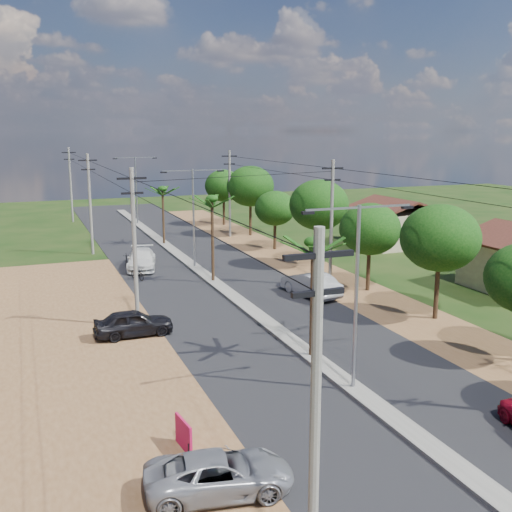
{
  "coord_description": "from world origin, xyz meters",
  "views": [
    {
      "loc": [
        -12.61,
        -20.76,
        10.91
      ],
      "look_at": [
        1.2,
        14.45,
        3.0
      ],
      "focal_mm": 42.0,
      "sensor_mm": 36.0,
      "label": 1
    }
  ],
  "objects": [
    {
      "name": "tree_east_h",
      "position": [
        9.5,
        46.0,
        4.64
      ],
      "size": [
        4.4,
        4.4,
        6.52
      ],
      "color": "black",
      "rests_on": "ground"
    },
    {
      "name": "median",
      "position": [
        0.0,
        18.0,
        0.09
      ],
      "size": [
        1.0,
        90.0,
        0.18
      ],
      "primitive_type": "cube",
      "color": "#605E56",
      "rests_on": "ground"
    },
    {
      "name": "road",
      "position": [
        0.0,
        15.0,
        0.02
      ],
      "size": [
        12.0,
        110.0,
        0.04
      ],
      "primitive_type": "cube",
      "color": "black",
      "rests_on": "ground"
    },
    {
      "name": "utility_pole_w_c",
      "position": [
        -7.0,
        34.0,
        4.76
      ],
      "size": [
        1.6,
        0.24,
        9.0
      ],
      "color": "#605E56",
      "rests_on": "ground"
    },
    {
      "name": "streetlight_far",
      "position": [
        0.0,
        50.0,
        4.79
      ],
      "size": [
        5.1,
        0.18,
        8.0
      ],
      "color": "gray",
      "rests_on": "ground"
    },
    {
      "name": "palm_median_mid",
      "position": [
        0.0,
        20.0,
        5.9
      ],
      "size": [
        2.0,
        2.0,
        6.55
      ],
      "color": "black",
      "rests_on": "ground"
    },
    {
      "name": "utility_pole_e_b",
      "position": [
        7.5,
        16.0,
        4.76
      ],
      "size": [
        1.6,
        0.24,
        9.0
      ],
      "color": "#605E56",
      "rests_on": "ground"
    },
    {
      "name": "roadside_sign",
      "position": [
        -8.0,
        -2.11,
        0.57
      ],
      "size": [
        0.26,
        1.37,
        1.14
      ],
      "rotation": [
        0.0,
        0.0,
        0.13
      ],
      "color": "#A80F40",
      "rests_on": "ground"
    },
    {
      "name": "tree_east_f",
      "position": [
        9.2,
        30.0,
        3.89
      ],
      "size": [
        3.8,
        3.8,
        5.52
      ],
      "color": "black",
      "rests_on": "ground"
    },
    {
      "name": "utility_pole_w_a",
      "position": [
        -7.0,
        -10.0,
        4.76
      ],
      "size": [
        1.6,
        0.24,
        9.0
      ],
      "color": "#605E56",
      "rests_on": "ground"
    },
    {
      "name": "car_parked_dark",
      "position": [
        -7.5,
        10.41,
        0.72
      ],
      "size": [
        4.26,
        1.78,
        1.44
      ],
      "primitive_type": "imported",
      "rotation": [
        0.0,
        0.0,
        1.59
      ],
      "color": "black",
      "rests_on": "ground"
    },
    {
      "name": "house_east_far",
      "position": [
        21.0,
        28.0,
        2.39
      ],
      "size": [
        7.6,
        7.5,
        4.6
      ],
      "color": "gray",
      "rests_on": "ground"
    },
    {
      "name": "dirt_shoulder_east",
      "position": [
        8.5,
        15.0,
        0.01
      ],
      "size": [
        5.0,
        90.0,
        0.03
      ],
      "primitive_type": "cube",
      "color": "brown",
      "rests_on": "ground"
    },
    {
      "name": "moto_rider_west_a",
      "position": [
        -5.0,
        22.93,
        0.46
      ],
      "size": [
        1.19,
        1.86,
        0.92
      ],
      "primitive_type": "imported",
      "rotation": [
        0.0,
        0.0,
        0.36
      ],
      "color": "black",
      "rests_on": "ground"
    },
    {
      "name": "palm_median_near",
      "position": [
        0.0,
        4.0,
        5.54
      ],
      "size": [
        2.0,
        2.0,
        6.15
      ],
      "color": "black",
      "rests_on": "ground"
    },
    {
      "name": "car_parked_silver",
      "position": [
        -7.63,
        -5.02,
        0.64
      ],
      "size": [
        4.86,
        2.79,
        1.28
      ],
      "primitive_type": "imported",
      "rotation": [
        0.0,
        0.0,
        1.42
      ],
      "color": "gray",
      "rests_on": "ground"
    },
    {
      "name": "streetlight_mid",
      "position": [
        0.0,
        25.0,
        4.79
      ],
      "size": [
        5.1,
        0.18,
        8.0
      ],
      "color": "gray",
      "rests_on": "ground"
    },
    {
      "name": "utility_pole_w_d",
      "position": [
        -7.0,
        55.0,
        4.76
      ],
      "size": [
        1.6,
        0.24,
        9.0
      ],
      "color": "#605E56",
      "rests_on": "ground"
    },
    {
      "name": "tree_east_e",
      "position": [
        9.6,
        22.0,
        5.09
      ],
      "size": [
        4.8,
        4.8,
        7.14
      ],
      "color": "black",
      "rests_on": "ground"
    },
    {
      "name": "car_silver_mid",
      "position": [
        5.0,
        14.1,
        0.81
      ],
      "size": [
        2.56,
        5.13,
        1.62
      ],
      "primitive_type": "imported",
      "rotation": [
        0.0,
        0.0,
        3.32
      ],
      "color": "gray",
      "rests_on": "ground"
    },
    {
      "name": "ground",
      "position": [
        0.0,
        0.0,
        0.0
      ],
      "size": [
        160.0,
        160.0,
        0.0
      ],
      "primitive_type": "plane",
      "color": "black",
      "rests_on": "ground"
    },
    {
      "name": "tree_east_d",
      "position": [
        9.4,
        14.0,
        4.34
      ],
      "size": [
        4.2,
        4.2,
        6.13
      ],
      "color": "black",
      "rests_on": "ground"
    },
    {
      "name": "tree_east_g",
      "position": [
        9.8,
        38.0,
        5.24
      ],
      "size": [
        5.0,
        5.0,
        7.38
      ],
      "color": "black",
      "rests_on": "ground"
    },
    {
      "name": "car_white_far",
      "position": [
        -4.03,
        26.4,
        0.77
      ],
      "size": [
        3.29,
        5.67,
        1.54
      ],
      "primitive_type": "imported",
      "rotation": [
        0.0,
        0.0,
        -0.22
      ],
      "color": "beige",
      "rests_on": "ground"
    },
    {
      "name": "palm_median_far",
      "position": [
        0.0,
        36.0,
        5.26
      ],
      "size": [
        2.0,
        2.0,
        5.85
      ],
      "color": "black",
      "rests_on": "ground"
    },
    {
      "name": "tree_east_c",
      "position": [
        9.7,
        7.0,
        4.86
      ],
      "size": [
        4.6,
        4.6,
        6.83
      ],
      "color": "black",
      "rests_on": "ground"
    },
    {
      "name": "utility_pole_w_b",
      "position": [
        -7.0,
        12.0,
        4.76
      ],
      "size": [
        1.6,
        0.24,
        9.0
      ],
      "color": "#605E56",
      "rests_on": "ground"
    },
    {
      "name": "streetlight_near",
      "position": [
        0.0,
        0.0,
        4.79
      ],
      "size": [
        5.1,
        0.18,
        8.0
      ],
      "color": "gray",
      "rests_on": "ground"
    },
    {
      "name": "moto_rider_west_b",
      "position": [
        -5.0,
        27.83,
        0.51
      ],
      "size": [
        0.74,
        1.76,
        1.02
      ],
      "primitive_type": "imported",
      "rotation": [
        0.0,
        0.0,
        -0.15
      ],
      "color": "black",
      "rests_on": "ground"
    },
    {
      "name": "utility_pole_e_c",
      "position": [
        7.5,
        38.0,
        4.76
      ],
      "size": [
        1.6,
        0.24,
        9.0
      ],
      "color": "#605E56",
      "rests_on": "ground"
    }
  ]
}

